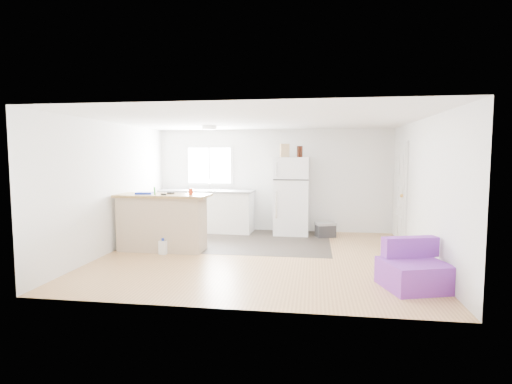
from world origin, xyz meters
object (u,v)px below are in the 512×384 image
at_px(cardboard_box, 285,151).
at_px(bottle_right, 301,152).
at_px(peninsula, 162,222).
at_px(kitchen_cabinets, 207,210).
at_px(bottle_left, 298,152).
at_px(purple_seat, 413,270).
at_px(refrigerator, 292,196).
at_px(mop, 152,239).
at_px(cooler, 325,230).
at_px(blue_tray, 144,193).
at_px(cleaner_jug, 163,247).
at_px(red_cup, 191,191).

relative_size(cardboard_box, bottle_right, 1.20).
xyz_separation_m(cardboard_box, bottle_right, (0.37, 0.05, -0.02)).
bearing_deg(peninsula, bottle_right, 38.29).
bearing_deg(kitchen_cabinets, bottle_left, 0.11).
distance_m(purple_seat, cardboard_box, 4.34).
relative_size(refrigerator, bottle_right, 7.00).
distance_m(cardboard_box, bottle_left, 0.31).
xyz_separation_m(mop, bottle_left, (2.64, 2.02, 1.64)).
bearing_deg(cooler, blue_tray, -174.04).
bearing_deg(mop, bottle_right, 27.85).
bearing_deg(kitchen_cabinets, cooler, -3.50).
height_order(cleaner_jug, bottle_left, bottle_left).
distance_m(purple_seat, mop, 4.57).
xyz_separation_m(cleaner_jug, red_cup, (0.45, 0.29, 1.00)).
height_order(purple_seat, bottle_left, bottle_left).
bearing_deg(bottle_right, peninsula, -142.30).
bearing_deg(bottle_left, cooler, -18.02).
height_order(red_cup, bottle_left, bottle_left).
distance_m(blue_tray, bottle_right, 3.56).
height_order(cardboard_box, bottle_right, cardboard_box).
height_order(peninsula, refrigerator, refrigerator).
bearing_deg(mop, cardboard_box, 31.30).
bearing_deg(red_cup, cooler, 34.13).
bearing_deg(cleaner_jug, cooler, 46.86).
xyz_separation_m(bottle_left, bottle_right, (0.05, 0.06, 0.00)).
bearing_deg(bottle_right, blue_tray, -145.28).
xyz_separation_m(peninsula, cleaner_jug, (0.12, -0.30, -0.41)).
bearing_deg(kitchen_cabinets, refrigerator, 1.37).
distance_m(kitchen_cabinets, bottle_left, 2.54).
height_order(refrigerator, bottle_left, bottle_left).
bearing_deg(refrigerator, kitchen_cabinets, 178.84).
bearing_deg(mop, blue_tray, 138.15).
relative_size(peninsula, bottle_right, 6.97).
bearing_deg(mop, kitchen_cabinets, 66.68).
distance_m(refrigerator, red_cup, 2.64).
distance_m(cooler, red_cup, 3.19).
bearing_deg(mop, bottle_left, 27.58).
height_order(purple_seat, cardboard_box, cardboard_box).
bearing_deg(cleaner_jug, purple_seat, -4.36).
bearing_deg(bottle_left, refrigerator, 161.55).
height_order(peninsula, cleaner_jug, peninsula).
relative_size(cooler, bottle_right, 1.98).
height_order(kitchen_cabinets, bottle_right, bottle_right).
bearing_deg(cooler, bottle_right, 134.21).
bearing_deg(red_cup, peninsula, 178.38).
bearing_deg(cardboard_box, peninsula, -138.60).
bearing_deg(refrigerator, bottle_right, 3.42).
relative_size(peninsula, mop, 1.42).
xyz_separation_m(refrigerator, bottle_right, (0.20, 0.01, 1.00)).
relative_size(cleaner_jug, mop, 0.24).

